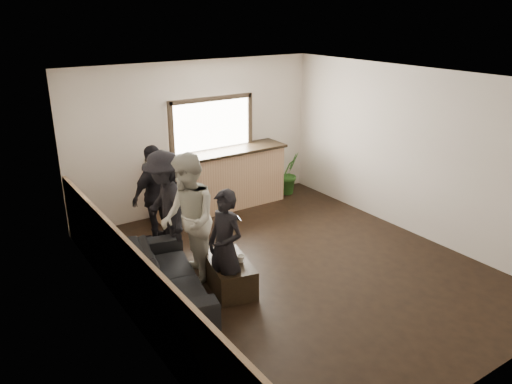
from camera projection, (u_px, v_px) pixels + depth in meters
ground at (293, 268)px, 7.49m from camera, size 5.00×6.00×0.01m
room_shell at (252, 185)px, 6.60m from camera, size 5.01×6.01×2.80m
bar_counter at (220, 177)px, 9.53m from camera, size 2.70×0.68×2.13m
sofa at (168, 276)px, 6.64m from camera, size 1.25×2.23×0.61m
coffee_table at (229, 274)px, 6.89m from camera, size 0.71×1.02×0.41m
cup_a at (216, 252)px, 6.97m from camera, size 0.13×0.13×0.09m
cup_b at (241, 259)px, 6.77m from camera, size 0.14×0.14×0.10m
potted_plant at (289, 173)px, 10.39m from camera, size 0.55×0.47×0.87m
person_a at (225, 247)px, 6.44m from camera, size 0.51×0.63×1.54m
person_b at (188, 220)px, 6.84m from camera, size 0.92×1.06×1.87m
person_c at (166, 207)px, 7.43m from camera, size 0.69×1.15×1.74m
person_d at (156, 194)px, 8.08m from camera, size 1.05×0.71×1.66m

